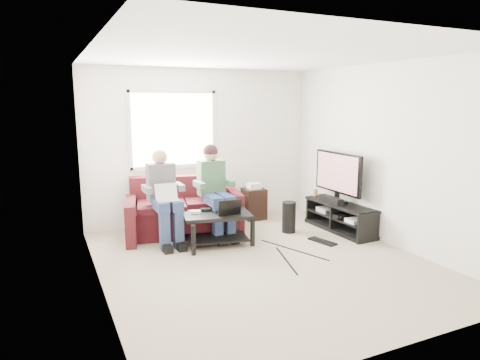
% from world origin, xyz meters
% --- Properties ---
extents(floor, '(4.50, 4.50, 0.00)m').
position_xyz_m(floor, '(0.00, 0.00, 0.00)').
color(floor, tan).
rests_on(floor, ground).
extents(ceiling, '(4.50, 4.50, 0.00)m').
position_xyz_m(ceiling, '(0.00, 0.00, 2.60)').
color(ceiling, white).
rests_on(ceiling, wall_back).
extents(wall_back, '(4.50, 0.00, 4.50)m').
position_xyz_m(wall_back, '(0.00, 2.25, 1.30)').
color(wall_back, white).
rests_on(wall_back, floor).
extents(wall_front, '(4.50, 0.00, 4.50)m').
position_xyz_m(wall_front, '(0.00, -2.25, 1.30)').
color(wall_front, white).
rests_on(wall_front, floor).
extents(wall_left, '(0.00, 4.50, 4.50)m').
position_xyz_m(wall_left, '(-2.00, 0.00, 1.30)').
color(wall_left, white).
rests_on(wall_left, floor).
extents(wall_right, '(0.00, 4.50, 4.50)m').
position_xyz_m(wall_right, '(2.00, 0.00, 1.30)').
color(wall_right, white).
rests_on(wall_right, floor).
extents(window, '(1.48, 0.04, 1.28)m').
position_xyz_m(window, '(-0.50, 2.23, 1.60)').
color(window, white).
rests_on(window, wall_back).
extents(sofa, '(2.02, 1.18, 0.87)m').
position_xyz_m(sofa, '(-0.53, 1.66, 0.32)').
color(sofa, '#491312').
rests_on(sofa, floor).
extents(person_left, '(0.40, 0.71, 1.36)m').
position_xyz_m(person_left, '(-0.93, 1.33, 0.75)').
color(person_left, '#334B72').
rests_on(person_left, sofa).
extents(person_right, '(0.40, 0.71, 1.40)m').
position_xyz_m(person_right, '(-0.13, 1.35, 0.81)').
color(person_right, '#334B72').
rests_on(person_right, sofa).
extents(laptop_silver, '(0.37, 0.31, 0.24)m').
position_xyz_m(laptop_silver, '(-0.93, 1.13, 0.73)').
color(laptop_silver, silver).
rests_on(laptop_silver, person_left).
extents(coffee_table, '(1.05, 0.76, 0.48)m').
position_xyz_m(coffee_table, '(-0.29, 0.86, 0.35)').
color(coffee_table, black).
rests_on(coffee_table, floor).
extents(laptop_black, '(0.40, 0.34, 0.24)m').
position_xyz_m(laptop_black, '(-0.17, 0.78, 0.60)').
color(laptop_black, black).
rests_on(laptop_black, coffee_table).
extents(controller_a, '(0.16, 0.13, 0.04)m').
position_xyz_m(controller_a, '(-0.57, 0.98, 0.50)').
color(controller_a, silver).
rests_on(controller_a, coffee_table).
extents(controller_b, '(0.16, 0.12, 0.04)m').
position_xyz_m(controller_b, '(-0.39, 1.04, 0.50)').
color(controller_b, black).
rests_on(controller_b, coffee_table).
extents(controller_c, '(0.16, 0.13, 0.04)m').
position_xyz_m(controller_c, '(0.01, 1.01, 0.50)').
color(controller_c, gray).
rests_on(controller_c, coffee_table).
extents(tv_stand, '(0.45, 1.37, 0.45)m').
position_xyz_m(tv_stand, '(1.77, 0.68, 0.20)').
color(tv_stand, black).
rests_on(tv_stand, floor).
extents(tv, '(0.12, 1.10, 0.81)m').
position_xyz_m(tv, '(1.77, 0.78, 0.91)').
color(tv, black).
rests_on(tv, tv_stand).
extents(soundbar, '(0.12, 0.50, 0.10)m').
position_xyz_m(soundbar, '(1.65, 0.78, 0.50)').
color(soundbar, black).
rests_on(soundbar, tv_stand).
extents(drink_cup, '(0.08, 0.08, 0.12)m').
position_xyz_m(drink_cup, '(1.72, 1.31, 0.51)').
color(drink_cup, '#AE764B').
rests_on(drink_cup, tv_stand).
extents(console_white, '(0.30, 0.22, 0.06)m').
position_xyz_m(console_white, '(1.77, 0.28, 0.27)').
color(console_white, silver).
rests_on(console_white, tv_stand).
extents(console_grey, '(0.34, 0.26, 0.08)m').
position_xyz_m(console_grey, '(1.77, 0.98, 0.28)').
color(console_grey, gray).
rests_on(console_grey, tv_stand).
extents(console_black, '(0.38, 0.30, 0.07)m').
position_xyz_m(console_black, '(1.77, 0.63, 0.28)').
color(console_black, black).
rests_on(console_black, tv_stand).
extents(subwoofer, '(0.22, 0.22, 0.49)m').
position_xyz_m(subwoofer, '(0.98, 0.96, 0.25)').
color(subwoofer, black).
rests_on(subwoofer, floor).
extents(keyboard_floor, '(0.26, 0.48, 0.03)m').
position_xyz_m(keyboard_floor, '(1.17, 0.31, 0.01)').
color(keyboard_floor, black).
rests_on(keyboard_floor, floor).
extents(end_table, '(0.37, 0.37, 0.64)m').
position_xyz_m(end_table, '(0.84, 1.92, 0.29)').
color(end_table, black).
rests_on(end_table, floor).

